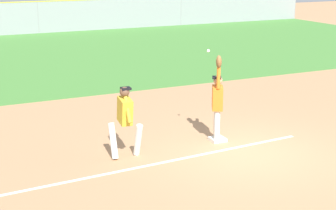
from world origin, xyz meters
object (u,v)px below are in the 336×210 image
Objects in this scene: baseball at (208,51)px; parked_car_red at (18,18)px; fielder at (217,99)px; parked_car_silver at (90,16)px; runner at (125,117)px; parked_car_tan at (166,12)px; first_base at (217,139)px.

baseball is 25.94m from parked_car_red.
fielder reaches higher than parked_car_silver.
runner is at bearing -88.24° from parked_car_red.
fielder reaches higher than parked_car_tan.
parked_car_tan is (13.13, 25.71, -0.32)m from runner.
runner reaches higher than parked_car_red.
parked_car_tan is (10.56, 25.62, 0.63)m from first_base.
fielder is 0.52× the size of parked_car_tan.
fielder is 2.53m from runner.
parked_car_red is (2.10, 26.16, -0.32)m from runner.
parked_car_red is 4.96m from parked_car_silver.
parked_car_red and parked_car_silver have the same top height.
first_base is at bearing 5.83° from runner.
parked_car_red is (-0.43, 26.08, -0.45)m from fielder.
fielder is 1.33× the size of runner.
parked_car_silver is at bearing -178.70° from parked_car_tan.
parked_car_red is at bearing 179.13° from parked_car_silver.
parked_car_tan is (10.60, 25.62, -0.45)m from fielder.
runner is 28.87m from parked_car_tan.
fielder is 0.50× the size of parked_car_silver.
baseball is 25.75m from parked_car_silver.
parked_car_tan reaches higher than first_base.
parked_car_silver is at bearing 80.06° from first_base.
parked_car_silver is (4.50, 25.46, -0.45)m from fielder.
fielder is 1.25m from baseball.
parked_car_silver is at bearing -72.17° from fielder.
parked_car_silver is 6.10m from parked_car_tan.
parked_car_tan is (6.10, 0.17, 0.00)m from parked_car_silver.
parked_car_tan is at bearing 3.99° from parked_car_red.
parked_car_tan is (10.78, 25.43, -1.67)m from baseball.
first_base is 0.08× the size of parked_car_red.
first_base is at bearing -140.94° from fielder.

